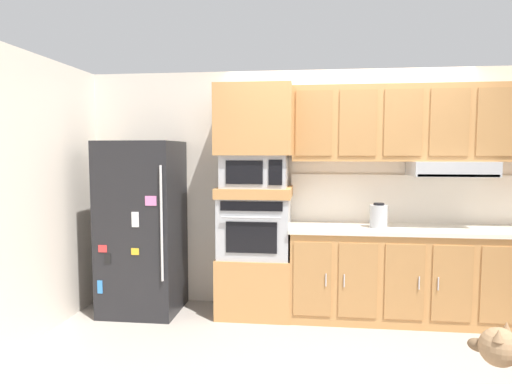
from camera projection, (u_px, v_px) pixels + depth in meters
ground_plane at (352, 348)px, 3.84m from camera, size 9.60×9.60×0.00m
back_kitchen_wall at (345, 190)px, 4.83m from camera, size 6.20×0.12×2.50m
side_panel_left at (36, 197)px, 4.06m from camera, size 0.12×7.10×2.50m
refrigerator at (142, 227)px, 4.68m from camera, size 0.76×0.73×1.76m
oven_base_cabinet at (255, 284)px, 4.66m from camera, size 0.74×0.62×0.60m
built_in_oven at (255, 226)px, 4.61m from camera, size 0.70×0.62×0.60m
appliance_mid_shelf at (255, 192)px, 4.58m from camera, size 0.74×0.62×0.10m
microwave at (255, 171)px, 4.56m from camera, size 0.64×0.54×0.32m
appliance_upper_cabinet at (255, 121)px, 4.52m from camera, size 0.74×0.62×0.68m
lower_cabinet_run at (443, 277)px, 4.43m from camera, size 2.95×0.63×0.88m
countertop_slab at (444, 230)px, 4.39m from camera, size 2.99×0.64×0.04m
backsplash_panel at (437, 199)px, 4.65m from camera, size 2.99×0.02×0.50m
upper_cabinet_with_hood at (445, 126)px, 4.42m from camera, size 2.95×0.48×0.88m
electric_kettle at (379, 216)px, 4.41m from camera, size 0.17×0.17×0.24m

